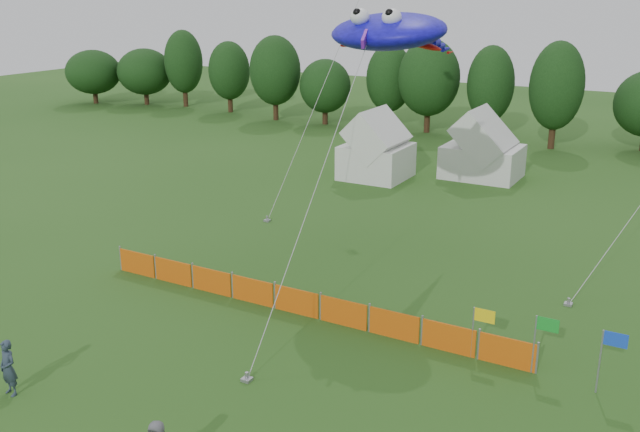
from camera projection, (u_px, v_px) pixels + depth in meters
The scene contains 7 objects.
treeline at pixel (594, 95), 53.28m from camera, with size 104.57×8.78×8.36m.
tent_left at pixel (376, 151), 45.90m from camera, with size 4.04×4.04×3.57m.
tent_right at pixel (483, 151), 46.03m from camera, with size 4.85×3.88×3.42m.
barrier_fence at pixel (296, 301), 26.81m from camera, with size 17.90×0.06×1.00m.
spectator_a at pixel (8, 368), 21.34m from camera, with size 0.65×0.43×1.78m, color #2B3747.
stingray_kite at pixel (392, 31), 29.22m from camera, with size 6.79×18.79×11.09m.
small_kite_dark at pixel (334, 61), 39.02m from camera, with size 2.55×9.46×14.49m.
Camera 1 is at (10.06, -11.78, 11.71)m, focal length 40.00 mm.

